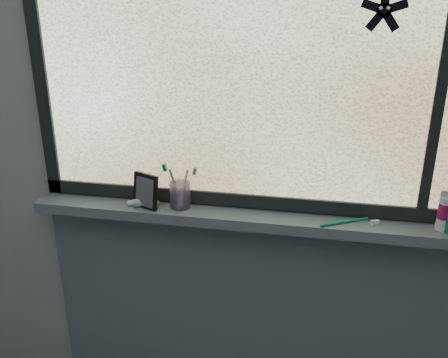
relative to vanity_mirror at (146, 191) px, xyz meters
The scene contains 13 objects.
wall_back 0.42m from the vanity_mirror, 14.30° to the left, with size 3.00×0.01×2.50m, color #9EA3A8.
windowsill 0.39m from the vanity_mirror, ahead, with size 1.62×0.14×0.04m, color slate.
sill_apron 0.71m from the vanity_mirror, 11.85° to the left, with size 1.62×0.02×0.98m, color slate.
window_pane 0.59m from the vanity_mirror, 10.98° to the left, with size 1.50×0.01×1.00m, color silver.
frame_bottom 0.39m from the vanity_mirror, 10.39° to the left, with size 1.60×0.03×0.05m, color black.
frame_left 0.60m from the vanity_mirror, behind, with size 0.05×0.03×1.10m, color black.
frame_mullion 1.08m from the vanity_mirror, ahead, with size 0.04×0.03×1.00m, color black.
starfish_sticker 1.01m from the vanity_mirror, ahead, with size 0.15×0.02×0.15m, color black, non-canonical shape.
vanity_mirror is the anchor object (origin of this frame).
toothpaste_tube 0.05m from the vanity_mirror, 167.05° to the left, with size 0.17×0.04×0.03m, color white, non-canonical shape.
toothbrush_cup 0.13m from the vanity_mirror, 10.92° to the left, with size 0.08×0.08×0.10m, color #A691C1.
toothbrush_lying 0.72m from the vanity_mirror, ahead, with size 0.23×0.02×0.02m, color #0E7F63, non-canonical shape.
cream_tube 1.04m from the vanity_mirror, ahead, with size 0.04×0.04×0.10m, color silver.
Camera 1 is at (0.22, -0.39, 1.81)m, focal length 40.00 mm.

